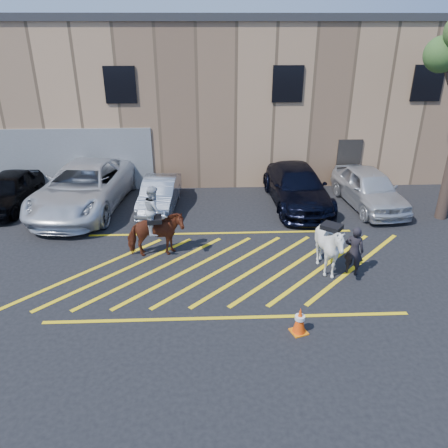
{
  "coord_description": "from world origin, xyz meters",
  "views": [
    {
      "loc": [
        -0.48,
        -12.03,
        7.0
      ],
      "look_at": [
        0.03,
        0.2,
        1.3
      ],
      "focal_mm": 35.0,
      "sensor_mm": 36.0,
      "label": 1
    }
  ],
  "objects_px": {
    "handler": "(354,251)",
    "mounted_bay": "(155,229)",
    "car_white_pickup": "(84,187)",
    "car_white_suv": "(369,188)",
    "saddled_white": "(329,248)",
    "car_black_suv": "(8,191)",
    "traffic_cone": "(300,320)",
    "car_silver_sedan": "(160,194)",
    "car_blue_suv": "(297,186)"
  },
  "relations": [
    {
      "from": "car_white_suv",
      "to": "mounted_bay",
      "type": "relative_size",
      "value": 1.89
    },
    {
      "from": "car_white_suv",
      "to": "traffic_cone",
      "type": "relative_size",
      "value": 6.25
    },
    {
      "from": "car_white_suv",
      "to": "mounted_bay",
      "type": "xyz_separation_m",
      "value": [
        -8.33,
        -3.92,
        0.2
      ]
    },
    {
      "from": "car_black_suv",
      "to": "saddled_white",
      "type": "height_order",
      "value": "saddled_white"
    },
    {
      "from": "car_blue_suv",
      "to": "handler",
      "type": "distance_m",
      "value": 5.65
    },
    {
      "from": "car_silver_sedan",
      "to": "saddled_white",
      "type": "height_order",
      "value": "saddled_white"
    },
    {
      "from": "car_blue_suv",
      "to": "mounted_bay",
      "type": "distance_m",
      "value": 6.89
    },
    {
      "from": "car_white_suv",
      "to": "handler",
      "type": "height_order",
      "value": "car_white_suv"
    },
    {
      "from": "car_white_pickup",
      "to": "car_silver_sedan",
      "type": "bearing_deg",
      "value": 3.58
    },
    {
      "from": "car_black_suv",
      "to": "traffic_cone",
      "type": "bearing_deg",
      "value": -37.13
    },
    {
      "from": "mounted_bay",
      "to": "saddled_white",
      "type": "distance_m",
      "value": 5.45
    },
    {
      "from": "car_white_suv",
      "to": "saddled_white",
      "type": "bearing_deg",
      "value": -126.14
    },
    {
      "from": "handler",
      "to": "saddled_white",
      "type": "height_order",
      "value": "saddled_white"
    },
    {
      "from": "car_white_suv",
      "to": "mounted_bay",
      "type": "height_order",
      "value": "mounted_bay"
    },
    {
      "from": "traffic_cone",
      "to": "saddled_white",
      "type": "bearing_deg",
      "value": 62.92
    },
    {
      "from": "car_black_suv",
      "to": "mounted_bay",
      "type": "height_order",
      "value": "mounted_bay"
    },
    {
      "from": "car_black_suv",
      "to": "car_white_suv",
      "type": "height_order",
      "value": "car_white_suv"
    },
    {
      "from": "car_white_suv",
      "to": "handler",
      "type": "relative_size",
      "value": 2.94
    },
    {
      "from": "handler",
      "to": "saddled_white",
      "type": "xyz_separation_m",
      "value": [
        -0.75,
        0.02,
        0.11
      ]
    },
    {
      "from": "handler",
      "to": "saddled_white",
      "type": "relative_size",
      "value": 0.73
    },
    {
      "from": "handler",
      "to": "traffic_cone",
      "type": "bearing_deg",
      "value": 77.12
    },
    {
      "from": "car_white_pickup",
      "to": "car_white_suv",
      "type": "xyz_separation_m",
      "value": [
        11.63,
        -0.28,
        -0.12
      ]
    },
    {
      "from": "car_silver_sedan",
      "to": "car_white_suv",
      "type": "xyz_separation_m",
      "value": [
        8.58,
        -0.12,
        0.16
      ]
    },
    {
      "from": "car_black_suv",
      "to": "car_silver_sedan",
      "type": "height_order",
      "value": "car_black_suv"
    },
    {
      "from": "car_silver_sedan",
      "to": "mounted_bay",
      "type": "bearing_deg",
      "value": -82.11
    },
    {
      "from": "car_black_suv",
      "to": "handler",
      "type": "distance_m",
      "value": 13.74
    },
    {
      "from": "saddled_white",
      "to": "traffic_cone",
      "type": "relative_size",
      "value": 2.93
    },
    {
      "from": "car_black_suv",
      "to": "car_white_pickup",
      "type": "relative_size",
      "value": 0.65
    },
    {
      "from": "car_silver_sedan",
      "to": "saddled_white",
      "type": "distance_m",
      "value": 7.72
    },
    {
      "from": "mounted_bay",
      "to": "traffic_cone",
      "type": "height_order",
      "value": "mounted_bay"
    },
    {
      "from": "car_black_suv",
      "to": "handler",
      "type": "relative_size",
      "value": 2.73
    },
    {
      "from": "car_silver_sedan",
      "to": "car_white_suv",
      "type": "height_order",
      "value": "car_white_suv"
    },
    {
      "from": "car_black_suv",
      "to": "traffic_cone",
      "type": "xyz_separation_m",
      "value": [
        10.33,
        -8.47,
        -0.36
      ]
    },
    {
      "from": "handler",
      "to": "mounted_bay",
      "type": "xyz_separation_m",
      "value": [
        -6.04,
        1.36,
        0.2
      ]
    },
    {
      "from": "car_white_pickup",
      "to": "car_white_suv",
      "type": "height_order",
      "value": "car_white_pickup"
    },
    {
      "from": "car_black_suv",
      "to": "car_white_pickup",
      "type": "height_order",
      "value": "car_white_pickup"
    },
    {
      "from": "car_white_pickup",
      "to": "traffic_cone",
      "type": "height_order",
      "value": "car_white_pickup"
    },
    {
      "from": "mounted_bay",
      "to": "car_white_pickup",
      "type": "bearing_deg",
      "value": 128.11
    },
    {
      "from": "car_white_pickup",
      "to": "handler",
      "type": "height_order",
      "value": "car_white_pickup"
    },
    {
      "from": "car_black_suv",
      "to": "car_blue_suv",
      "type": "xyz_separation_m",
      "value": [
        11.85,
        -0.14,
        0.05
      ]
    },
    {
      "from": "car_black_suv",
      "to": "car_blue_suv",
      "type": "distance_m",
      "value": 11.85
    },
    {
      "from": "traffic_cone",
      "to": "car_white_pickup",
      "type": "bearing_deg",
      "value": 130.97
    },
    {
      "from": "car_black_suv",
      "to": "car_silver_sedan",
      "type": "xyz_separation_m",
      "value": [
        6.19,
        -0.36,
        -0.1
      ]
    },
    {
      "from": "car_blue_suv",
      "to": "traffic_cone",
      "type": "xyz_separation_m",
      "value": [
        -1.52,
        -8.33,
        -0.41
      ]
    },
    {
      "from": "car_black_suv",
      "to": "traffic_cone",
      "type": "distance_m",
      "value": 13.36
    },
    {
      "from": "car_white_suv",
      "to": "mounted_bay",
      "type": "distance_m",
      "value": 9.21
    },
    {
      "from": "car_silver_sedan",
      "to": "traffic_cone",
      "type": "height_order",
      "value": "car_silver_sedan"
    },
    {
      "from": "car_black_suv",
      "to": "saddled_white",
      "type": "relative_size",
      "value": 1.98
    },
    {
      "from": "handler",
      "to": "car_white_suv",
      "type": "bearing_deg",
      "value": -87.93
    },
    {
      "from": "car_white_suv",
      "to": "handler",
      "type": "bearing_deg",
      "value": -119.52
    }
  ]
}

